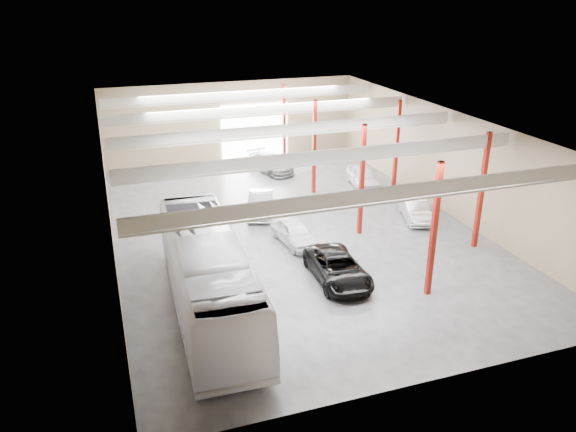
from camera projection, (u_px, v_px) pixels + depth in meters
depot_shell at (292, 152)px, 34.73m from camera, size 22.12×32.12×7.06m
coach_bus at (208, 273)px, 26.47m from camera, size 3.75×13.91×3.84m
black_sedan at (338, 268)px, 29.49m from camera, size 2.71×5.44×1.48m
car_row_a at (294, 232)px, 33.87m from camera, size 2.15×4.37×1.43m
car_row_b at (260, 204)px, 38.23m from camera, size 2.97×4.78×1.49m
car_row_c at (271, 163)px, 47.06m from camera, size 3.34×5.42×1.47m
car_right_near at (415, 209)px, 37.41m from camera, size 2.68×4.54×1.41m
car_right_far at (363, 177)px, 43.54m from camera, size 2.58×4.81×1.56m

